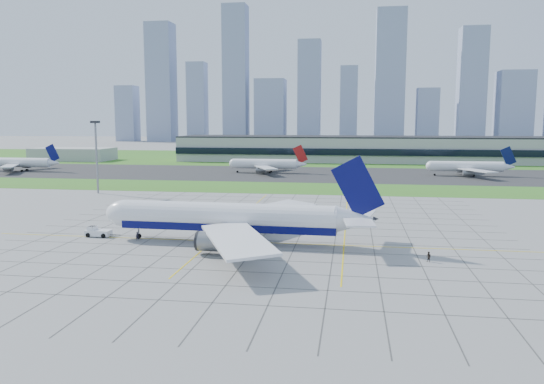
% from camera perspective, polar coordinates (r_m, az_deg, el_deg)
% --- Properties ---
extents(ground, '(1400.00, 1400.00, 0.00)m').
position_cam_1_polar(ground, '(115.09, -1.26, -5.23)').
color(ground, gray).
rests_on(ground, ground).
extents(grass_median, '(700.00, 35.00, 0.04)m').
position_cam_1_polar(grass_median, '(203.06, 3.10, 0.42)').
color(grass_median, '#3E7220').
rests_on(grass_median, ground).
extents(asphalt_taxiway, '(700.00, 75.00, 0.04)m').
position_cam_1_polar(asphalt_taxiway, '(257.51, 4.28, 1.96)').
color(asphalt_taxiway, '#383838').
rests_on(asphalt_taxiway, ground).
extents(grass_far, '(700.00, 145.00, 0.04)m').
position_cam_1_polar(grass_far, '(366.90, 5.60, 3.66)').
color(grass_far, '#3E7220').
rests_on(grass_far, ground).
extents(apron_markings, '(120.00, 130.00, 0.03)m').
position_cam_1_polar(apron_markings, '(125.71, -0.20, -4.11)').
color(apron_markings, '#474744').
rests_on(apron_markings, ground).
extents(terminal, '(260.00, 43.00, 15.80)m').
position_cam_1_polar(terminal, '(341.46, 12.12, 4.55)').
color(terminal, '#B7B7B2').
rests_on(terminal, ground).
extents(service_block, '(50.00, 25.00, 8.00)m').
position_cam_1_polar(service_block, '(367.89, -20.61, 3.83)').
color(service_block, '#B7B7B2').
rests_on(service_block, ground).
extents(light_mast, '(2.50, 2.50, 25.60)m').
position_cam_1_polar(light_mast, '(197.14, -18.39, 4.54)').
color(light_mast, gray).
rests_on(light_mast, ground).
extents(city_skyline, '(523.00, 32.40, 160.00)m').
position_cam_1_polar(city_skyline, '(631.99, 6.18, 10.70)').
color(city_skyline, '#8B98B6').
rests_on(city_skyline, ground).
extents(airliner, '(60.08, 60.82, 18.90)m').
position_cam_1_polar(airliner, '(112.35, -4.52, -2.88)').
color(airliner, white).
rests_on(airliner, ground).
extents(pushback_tug, '(8.19, 3.04, 2.27)m').
position_cam_1_polar(pushback_tug, '(125.04, -18.28, -4.10)').
color(pushback_tug, white).
rests_on(pushback_tug, ground).
extents(crew_near, '(0.82, 0.81, 1.91)m').
position_cam_1_polar(crew_near, '(118.44, -14.28, -4.62)').
color(crew_near, black).
rests_on(crew_near, ground).
extents(crew_far, '(1.17, 1.18, 1.92)m').
position_cam_1_polar(crew_far, '(101.88, 16.50, -6.71)').
color(crew_far, black).
rests_on(crew_far, ground).
extents(distant_jet_0, '(39.24, 42.66, 14.08)m').
position_cam_1_polar(distant_jet_0, '(299.09, -25.47, 2.89)').
color(distant_jet_0, white).
rests_on(distant_jet_0, ground).
extents(distant_jet_1, '(36.81, 42.66, 14.08)m').
position_cam_1_polar(distant_jet_1, '(261.05, -0.63, 3.04)').
color(distant_jet_1, white).
rests_on(distant_jet_1, ground).
extents(distant_jet_2, '(37.87, 42.66, 14.08)m').
position_cam_1_polar(distant_jet_2, '(262.75, 20.35, 2.59)').
color(distant_jet_2, white).
rests_on(distant_jet_2, ground).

